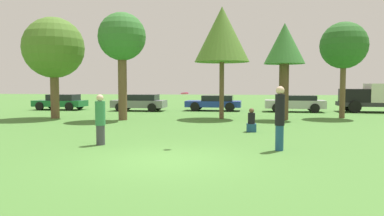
# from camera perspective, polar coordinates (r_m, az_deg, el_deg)

# --- Properties ---
(ground_plane) EXTENTS (120.00, 120.00, 0.00)m
(ground_plane) POSITION_cam_1_polar(r_m,az_deg,el_deg) (10.02, -3.93, -8.11)
(ground_plane) COLOR #477A33
(person_thrower) EXTENTS (0.34, 0.34, 1.71)m
(person_thrower) POSITION_cam_1_polar(r_m,az_deg,el_deg) (12.68, -14.18, -1.74)
(person_thrower) COLOR #3F3F47
(person_thrower) RESTS_ON ground
(person_catcher) EXTENTS (0.30, 0.30, 2.00)m
(person_catcher) POSITION_cam_1_polar(r_m,az_deg,el_deg) (11.54, 13.59, -1.36)
(person_catcher) COLOR navy
(person_catcher) RESTS_ON ground
(frisbee) EXTENTS (0.26, 0.25, 0.08)m
(frisbee) POSITION_cam_1_polar(r_m,az_deg,el_deg) (11.76, -1.18, 2.31)
(frisbee) COLOR #F21E72
(bystander_sitting) EXTENTS (0.41, 0.34, 1.03)m
(bystander_sitting) POSITION_cam_1_polar(r_m,az_deg,el_deg) (15.88, 9.30, -2.19)
(bystander_sitting) COLOR navy
(bystander_sitting) RESTS_ON ground
(tree_0) EXTENTS (3.60, 3.60, 6.01)m
(tree_0) POSITION_cam_1_polar(r_m,az_deg,el_deg) (23.40, -20.87, 8.71)
(tree_0) COLOR brown
(tree_0) RESTS_ON ground
(tree_1) EXTENTS (2.70, 2.70, 6.09)m
(tree_1) POSITION_cam_1_polar(r_m,az_deg,el_deg) (21.25, -10.93, 10.60)
(tree_1) COLOR brown
(tree_1) RESTS_ON ground
(tree_2) EXTENTS (3.24, 3.24, 6.59)m
(tree_2) POSITION_cam_1_polar(r_m,az_deg,el_deg) (21.82, 4.72, 11.38)
(tree_2) COLOR brown
(tree_2) RESTS_ON ground
(tree_3) EXTENTS (2.31, 2.31, 5.51)m
(tree_3) POSITION_cam_1_polar(r_m,az_deg,el_deg) (21.52, 14.30, 9.26)
(tree_3) COLOR brown
(tree_3) RESTS_ON ground
(tree_4) EXTENTS (2.79, 2.79, 5.76)m
(tree_4) POSITION_cam_1_polar(r_m,az_deg,el_deg) (23.82, 22.70, 8.95)
(tree_4) COLOR brown
(tree_4) RESTS_ON ground
(parked_car_green) EXTENTS (4.10, 2.05, 1.23)m
(parked_car_green) POSITION_cam_1_polar(r_m,az_deg,el_deg) (30.81, -19.84, 0.94)
(parked_car_green) COLOR #196633
(parked_car_green) RESTS_ON ground
(parked_car_grey) EXTENTS (4.12, 2.02, 1.26)m
(parked_car_grey) POSITION_cam_1_polar(r_m,az_deg,el_deg) (28.05, -8.14, 0.90)
(parked_car_grey) COLOR slate
(parked_car_grey) RESTS_ON ground
(parked_car_blue) EXTENTS (4.30, 2.12, 1.18)m
(parked_car_blue) POSITION_cam_1_polar(r_m,az_deg,el_deg) (28.01, 3.57, 0.88)
(parked_car_blue) COLOR #1E389E
(parked_car_blue) RESTS_ON ground
(parked_car_silver) EXTENTS (4.34, 2.02, 1.22)m
(parked_car_silver) POSITION_cam_1_polar(r_m,az_deg,el_deg) (27.90, 15.91, 0.77)
(parked_car_silver) COLOR #B2B2B7
(parked_car_silver) RESTS_ON ground
(delivery_truck_black) EXTENTS (6.07, 2.55, 2.09)m
(delivery_truck_black) POSITION_cam_1_polar(r_m,az_deg,el_deg) (29.92, 27.77, 1.65)
(delivery_truck_black) COLOR #2D2D33
(delivery_truck_black) RESTS_ON ground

